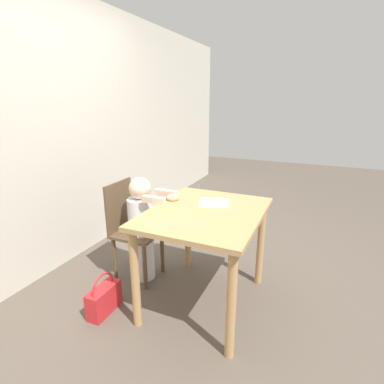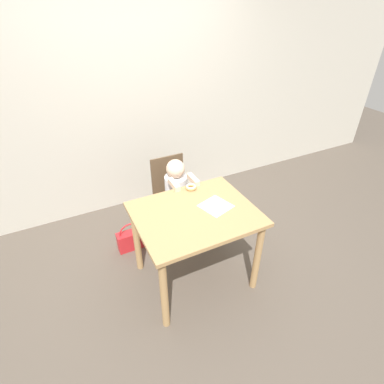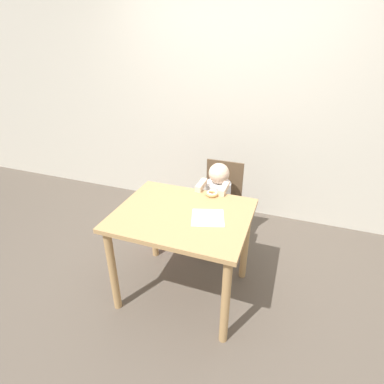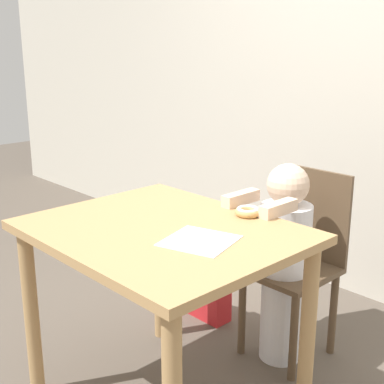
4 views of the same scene
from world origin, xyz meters
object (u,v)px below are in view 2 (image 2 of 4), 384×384
object	(u,v)px
child_figure	(177,199)
handbag	(131,239)
chair	(173,196)
donut	(191,187)

from	to	relation	value
child_figure	handbag	world-z (taller)	child_figure
chair	handbag	distance (m)	0.63
chair	donut	xyz separation A→B (m)	(0.02, -0.40, 0.35)
handbag	donut	bearing A→B (deg)	-29.61
child_figure	handbag	xyz separation A→B (m)	(-0.53, 0.02, -0.37)
child_figure	handbag	distance (m)	0.64
donut	handbag	world-z (taller)	donut
chair	child_figure	size ratio (longest dim) A/B	0.93
donut	handbag	distance (m)	0.93
donut	child_figure	bearing A→B (deg)	94.88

